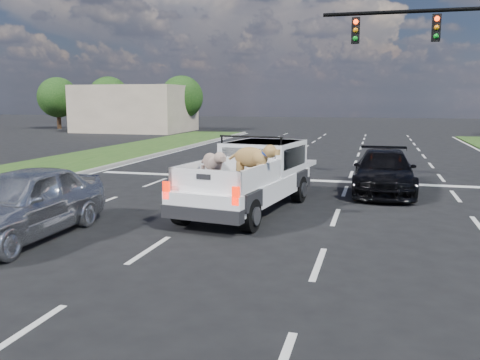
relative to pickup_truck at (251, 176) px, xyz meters
name	(u,v)px	position (x,y,z in m)	size (l,w,h in m)	color
ground	(230,257)	(0.64, -4.25, -0.98)	(160.00, 160.00, 0.00)	black
road_markings	(287,196)	(0.64, 2.31, -0.98)	(17.75, 60.00, 0.01)	silver
curb_left	(34,185)	(-8.41, 1.75, -0.91)	(0.15, 60.00, 0.14)	gray
building_left	(136,109)	(-19.36, 31.75, 1.22)	(10.00, 8.00, 4.40)	#C6B197
tree_far_a	(58,97)	(-29.36, 33.75, 2.31)	(4.20, 4.20, 5.40)	#332114
tree_far_b	(109,97)	(-23.36, 33.75, 2.31)	(4.20, 4.20, 5.40)	#332114
tree_far_c	(182,97)	(-15.36, 33.75, 2.31)	(4.20, 4.20, 5.40)	#332114
pickup_truck	(251,176)	(0.00, 0.00, 0.00)	(2.80, 5.82, 2.09)	black
silver_sedan	(21,203)	(-4.24, -4.15, -0.18)	(1.90, 4.72, 1.61)	silver
black_coupe	(384,172)	(3.64, 3.87, -0.28)	(1.97, 4.84, 1.41)	black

